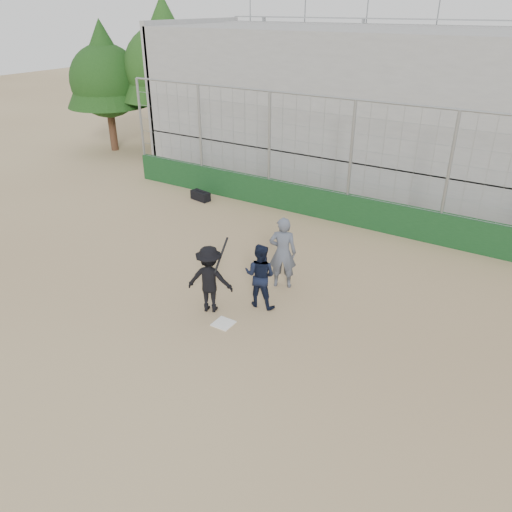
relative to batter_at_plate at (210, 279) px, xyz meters
The scene contains 10 objects.
ground 1.09m from the batter_at_plate, 29.31° to the right, with size 90.00×90.00×0.00m, color olive.
home_plate 1.08m from the batter_at_plate, 29.31° to the right, with size 0.44×0.44×0.02m, color white.
backstop 6.69m from the batter_at_plate, 84.75° to the left, with size 18.10×0.25×4.04m.
bleachers 11.81m from the batter_at_plate, 86.98° to the left, with size 20.25×6.70×6.98m.
tree_left 15.30m from the batter_at_plate, 134.27° to the left, with size 4.48×4.48×7.00m.
tree_right 16.08m from the batter_at_plate, 144.61° to the left, with size 3.84×3.84×6.00m.
batter_at_plate is the anchor object (origin of this frame).
catcher_crouched 1.22m from the batter_at_plate, 40.04° to the left, with size 0.87×0.71×1.12m.
umpire 2.08m from the batter_at_plate, 64.95° to the left, with size 0.70×0.46×1.73m, color #4D5361.
equipment_bag 7.57m from the batter_at_plate, 129.85° to the left, with size 0.82×0.46×0.37m.
Camera 1 is at (5.71, -7.63, 6.58)m, focal length 35.00 mm.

